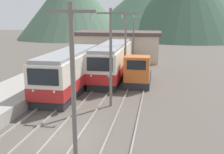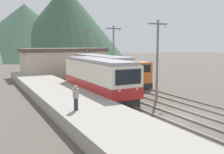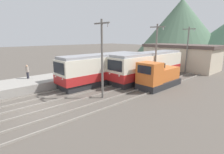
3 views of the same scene
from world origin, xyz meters
name	(u,v)px [view 1 (image 1 of 3)]	position (x,y,z in m)	size (l,w,h in m)	color
ground_plane	(63,137)	(0.00, 0.00, 0.00)	(200.00, 200.00, 0.00)	#564F47
track_left	(20,132)	(-2.60, 0.00, 0.07)	(1.54, 60.00, 0.14)	gray
track_center	(66,136)	(0.20, 0.00, 0.07)	(1.54, 60.00, 0.14)	gray
track_right	(120,140)	(3.20, 0.00, 0.07)	(1.54, 60.00, 0.14)	gray
commuter_train_left	(70,72)	(-2.60, 8.99, 1.68)	(2.84, 11.28, 3.60)	#28282B
commuter_train_center	(112,62)	(0.20, 14.76, 1.70)	(2.84, 12.57, 3.65)	#28282B
shunting_locomotive	(138,72)	(3.20, 12.48, 1.21)	(2.40, 5.93, 3.00)	#28282B
catenary_mast_near	(73,85)	(1.71, -2.95, 3.88)	(2.00, 0.20, 7.11)	slate
catenary_mast_mid	(111,54)	(1.71, 5.57, 3.88)	(2.00, 0.20, 7.11)	slate
catenary_mast_far	(126,43)	(1.71, 14.09, 3.88)	(2.00, 0.20, 7.11)	slate
catenary_mast_distant	(133,36)	(1.71, 22.62, 3.88)	(2.00, 0.20, 7.11)	slate
station_building	(118,46)	(-0.90, 26.00, 2.17)	(12.60, 6.30, 4.29)	beige
mountain_backdrop	(143,3)	(0.16, 68.30, 10.04)	(67.63, 47.05, 22.92)	#517056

